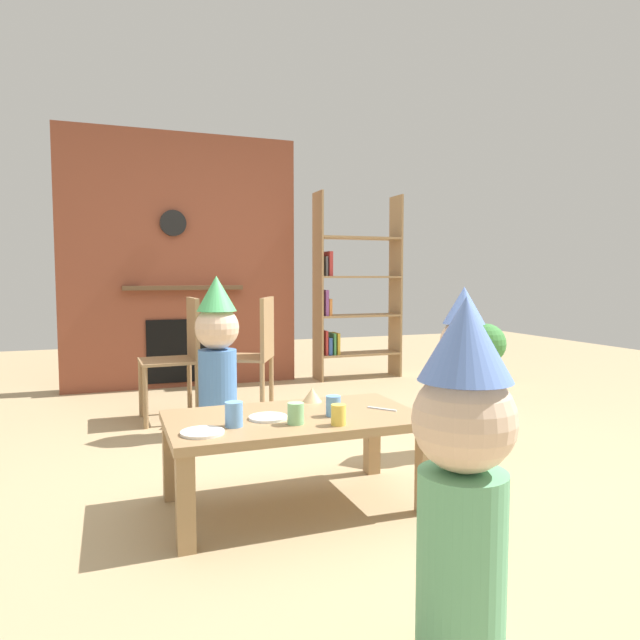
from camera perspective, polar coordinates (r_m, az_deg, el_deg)
ground_plane at (r=3.35m, az=-0.02°, el=-14.02°), size 12.00×12.00×0.00m
brick_fireplace_feature at (r=5.61m, az=-13.72°, el=5.67°), size 2.20×0.28×2.40m
bookshelf at (r=5.87m, az=3.22°, el=2.49°), size 0.90×0.28×1.90m
coffee_table at (r=2.65m, az=-2.60°, el=-10.88°), size 1.14×0.64×0.42m
paper_cup_near_left at (r=2.48m, az=-2.46°, el=-9.35°), size 0.07×0.07×0.09m
paper_cup_near_right at (r=2.46m, az=-8.64°, el=-9.34°), size 0.08×0.08×0.11m
paper_cup_center at (r=2.46m, az=1.86°, el=-9.49°), size 0.06×0.06×0.09m
paper_cup_far_left at (r=2.61m, az=1.34°, el=-8.62°), size 0.07×0.07×0.09m
paper_plate_front at (r=2.38m, az=-11.73°, el=-10.99°), size 0.18×0.18×0.01m
paper_plate_rear at (r=2.58m, az=-5.24°, el=-9.72°), size 0.17×0.17×0.01m
birthday_cake_slice at (r=2.90m, az=-0.80°, el=-7.53°), size 0.10×0.10×0.07m
table_fork at (r=2.76m, az=6.24°, el=-8.86°), size 0.11×0.13×0.01m
child_with_cone_hat at (r=1.62m, az=14.17°, el=-14.76°), size 0.28×0.28×1.01m
child_in_pink at (r=3.50m, az=14.16°, el=-4.44°), size 0.28×0.28×1.00m
child_by_the_chairs at (r=3.86m, az=-10.28°, el=-3.05°), size 0.29×0.29×1.06m
dining_chair_left at (r=4.31m, az=-13.81°, el=-3.01°), size 0.41×0.41×0.90m
dining_chair_middle at (r=4.34m, az=-6.51°, el=-2.86°), size 0.54×0.54×0.90m
potted_plant_tall at (r=5.71m, az=16.29°, el=-2.89°), size 0.39×0.39×0.60m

